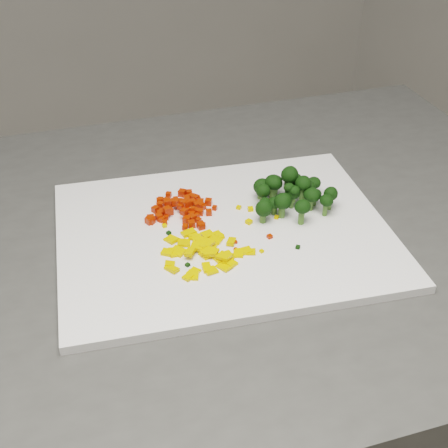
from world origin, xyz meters
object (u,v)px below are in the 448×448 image
counter_block (207,434)px  broccoli_pile (290,191)px  carrot_pile (181,205)px  pepper_pile (207,250)px  cutting_board (224,234)px

counter_block → broccoli_pile: size_ratio=9.23×
carrot_pile → pepper_pile: (-0.02, -0.10, -0.01)m
cutting_board → carrot_pile: carrot_pile is taller
cutting_board → pepper_pile: (-0.05, -0.04, 0.01)m
counter_block → carrot_pile: 0.48m
pepper_pile → cutting_board: bearing=37.4°
counter_block → cutting_board: size_ratio=2.46×
cutting_board → pepper_pile: 0.06m
carrot_pile → broccoli_pile: broccoli_pile is taller
carrot_pile → pepper_pile: bearing=-99.5°
carrot_pile → pepper_pile: carrot_pile is taller
carrot_pile → counter_block: bearing=-71.5°
pepper_pile → carrot_pile: bearing=80.5°
counter_block → broccoli_pile: 0.51m
broccoli_pile → pepper_pile: bearing=-166.3°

